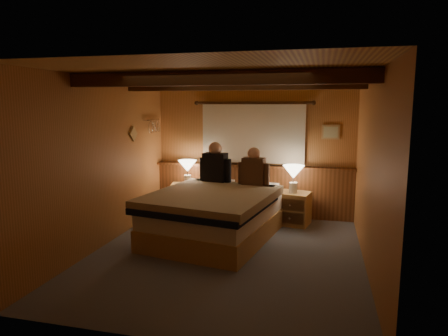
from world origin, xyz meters
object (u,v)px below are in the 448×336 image
(bed, at_px, (215,214))
(lamp_left, at_px, (187,167))
(lamp_right, at_px, (293,174))
(nightstand_left, at_px, (186,200))
(person_left, at_px, (215,165))
(duffel_bag, at_px, (169,210))
(nightstand_right, at_px, (294,208))
(person_right, at_px, (254,170))

(bed, relative_size, lamp_left, 5.48)
(bed, height_order, lamp_right, lamp_right)
(nightstand_left, bearing_deg, person_left, -34.58)
(lamp_right, bearing_deg, duffel_bag, -176.52)
(nightstand_right, height_order, lamp_left, lamp_left)
(lamp_left, xyz_separation_m, person_left, (0.60, -0.31, 0.11))
(lamp_right, bearing_deg, bed, -137.78)
(nightstand_left, xyz_separation_m, lamp_left, (0.02, 0.05, 0.60))
(duffel_bag, bearing_deg, lamp_right, -1.28)
(nightstand_right, distance_m, person_right, 1.02)
(bed, bearing_deg, nightstand_left, 138.01)
(lamp_right, height_order, person_left, person_left)
(person_right, bearing_deg, nightstand_right, 37.36)
(bed, relative_size, duffel_bag, 4.51)
(lamp_right, distance_m, duffel_bag, 2.29)
(bed, relative_size, nightstand_right, 4.08)
(nightstand_left, relative_size, nightstand_right, 1.07)
(nightstand_left, height_order, duffel_bag, nightstand_left)
(nightstand_right, distance_m, person_left, 1.53)
(person_right, bearing_deg, lamp_right, 35.60)
(nightstand_left, bearing_deg, duffel_bag, -153.50)
(lamp_left, relative_size, lamp_right, 0.93)
(bed, distance_m, lamp_left, 1.46)
(bed, bearing_deg, duffel_bag, 151.35)
(nightstand_left, relative_size, person_left, 0.90)
(nightstand_left, relative_size, lamp_left, 1.44)
(nightstand_right, distance_m, duffel_bag, 2.21)
(nightstand_right, relative_size, lamp_left, 1.35)
(bed, xyz_separation_m, lamp_right, (1.10, 0.99, 0.50))
(bed, relative_size, nightstand_left, 3.81)
(bed, relative_size, person_right, 3.74)
(bed, distance_m, nightstand_right, 1.53)
(nightstand_left, xyz_separation_m, person_left, (0.62, -0.26, 0.71))
(lamp_right, height_order, duffel_bag, lamp_right)
(person_right, distance_m, duffel_bag, 1.77)
(bed, relative_size, person_left, 3.42)
(lamp_left, distance_m, person_left, 0.68)
(nightstand_left, distance_m, duffel_bag, 0.35)
(nightstand_left, bearing_deg, lamp_right, -13.97)
(nightstand_left, distance_m, person_right, 1.52)
(bed, distance_m, duffel_bag, 1.40)
(nightstand_right, distance_m, lamp_left, 2.02)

